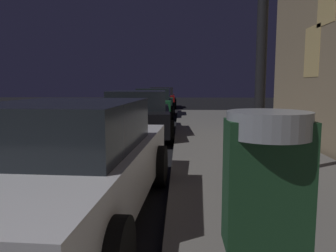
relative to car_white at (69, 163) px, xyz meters
name	(u,v)px	position (x,y,z in m)	size (l,w,h in m)	color
car_white	(69,163)	(0.00, 0.00, 0.00)	(2.20, 4.66, 1.43)	silver
car_black	(138,114)	(0.00, 6.42, 0.01)	(2.31, 4.49, 1.43)	black
car_green	(154,103)	(0.00, 12.67, 0.00)	(2.01, 4.42, 1.43)	#19592D
car_red	(162,97)	(0.00, 19.41, 0.01)	(2.08, 4.14, 1.43)	maroon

